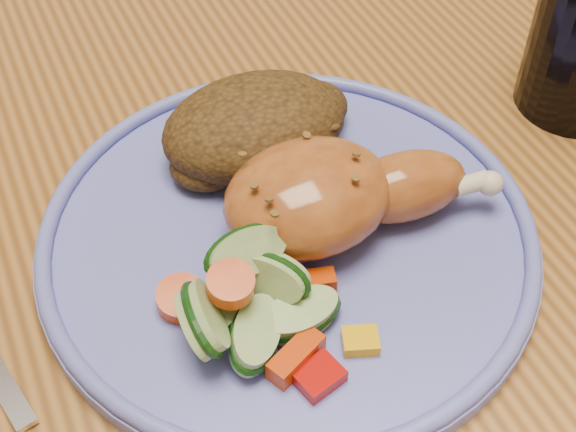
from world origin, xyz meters
The scene contains 7 objects.
dining_table centered at (0.00, 0.00, 0.67)m, with size 0.90×1.40×0.75m.
chair_far centered at (0.00, 0.63, 0.49)m, with size 0.42×0.42×0.91m.
plate centered at (-0.03, -0.09, 0.76)m, with size 0.30×0.30×0.01m, color #5B62BD.
plate_rim centered at (-0.03, -0.09, 0.77)m, with size 0.30×0.30×0.01m, color #5B62BD.
chicken_leg centered at (0.00, -0.09, 0.79)m, with size 0.17×0.09×0.06m.
rice_pilaf centered at (-0.02, -0.01, 0.78)m, with size 0.13×0.09×0.05m.
vegetable_pile centered at (-0.07, -0.14, 0.78)m, with size 0.11×0.11×0.06m.
Camera 1 is at (-0.16, -0.38, 1.13)m, focal length 50.00 mm.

